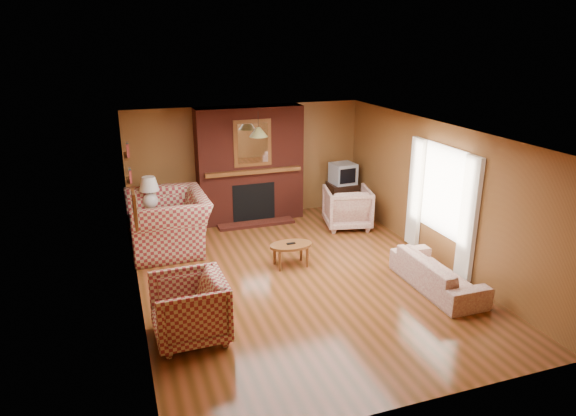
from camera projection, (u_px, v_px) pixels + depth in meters
name	position (u px, v px, depth m)	size (l,w,h in m)	color
floor	(299.00, 277.00, 8.38)	(6.50, 6.50, 0.00)	#4C2B10
ceiling	(301.00, 131.00, 7.61)	(6.50, 6.50, 0.00)	white
wall_back	(247.00, 162.00, 10.90)	(6.50, 6.50, 0.00)	brown
wall_front	(414.00, 307.00, 5.08)	(6.50, 6.50, 0.00)	brown
wall_left	(134.00, 226.00, 7.22)	(6.50, 6.50, 0.00)	brown
wall_right	(437.00, 193.00, 8.77)	(6.50, 6.50, 0.00)	brown
fireplace	(250.00, 166.00, 10.67)	(2.20, 0.82, 2.40)	#521B12
window_right	(441.00, 200.00, 8.60)	(0.10, 1.85, 2.00)	beige
bookshelf	(128.00, 164.00, 8.79)	(0.09, 0.55, 0.71)	brown
botanical_print	(135.00, 209.00, 6.85)	(0.05, 0.40, 0.50)	brown
pendant_light	(258.00, 132.00, 9.80)	(0.36, 0.36, 0.48)	black
plaid_loveseat	(168.00, 222.00, 9.35)	(1.59, 1.39, 1.04)	maroon
plaid_armchair	(189.00, 309.00, 6.57)	(0.91, 0.94, 0.86)	maroon
floral_sofa	(438.00, 273.00, 7.95)	(1.76, 0.69, 0.51)	beige
floral_armchair	(347.00, 207.00, 10.49)	(0.89, 0.92, 0.83)	beige
coffee_table	(291.00, 247.00, 8.70)	(0.74, 0.46, 0.42)	brown
side_table	(152.00, 224.00, 9.82)	(0.49, 0.49, 0.65)	brown
table_lamp	(149.00, 191.00, 9.60)	(0.37, 0.37, 0.61)	silver
tv_stand	(342.00, 197.00, 11.41)	(0.60, 0.55, 0.66)	black
crt_tv	(343.00, 173.00, 11.23)	(0.53, 0.53, 0.45)	#A8AAB0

